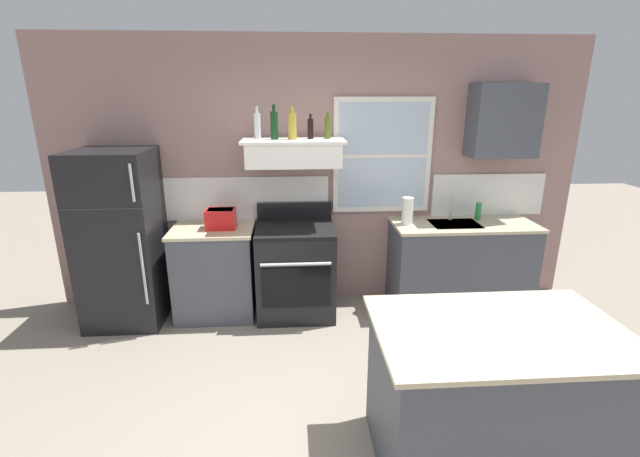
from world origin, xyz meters
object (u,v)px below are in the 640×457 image
object	(u,v)px
bottle_balsamic_dark	(311,128)
bottle_olive_oil_square	(328,128)
bottle_champagne_gold_foil	(292,126)
paper_towel_roll	(407,211)
bottle_clear_tall	(257,125)
bottle_dark_green_wine	(274,125)
dish_soap_bottle	(478,211)
refrigerator	(121,239)
stove_range	(296,270)
toaster	(221,218)
kitchen_island	(491,396)

from	to	relation	value
bottle_balsamic_dark	bottle_olive_oil_square	size ratio (longest dim) A/B	0.94
bottle_champagne_gold_foil	paper_towel_roll	world-z (taller)	bottle_champagne_gold_foil
bottle_clear_tall	bottle_dark_green_wine	bearing A→B (deg)	-19.53
bottle_balsamic_dark	dish_soap_bottle	distance (m)	1.91
dish_soap_bottle	refrigerator	bearing A→B (deg)	-177.40
refrigerator	stove_range	size ratio (longest dim) A/B	1.54
bottle_dark_green_wine	bottle_champagne_gold_foil	world-z (taller)	bottle_dark_green_wine
bottle_clear_tall	bottle_olive_oil_square	xyz separation A→B (m)	(0.66, -0.02, -0.02)
bottle_dark_green_wine	bottle_champagne_gold_foil	size ratio (longest dim) A/B	1.07
bottle_clear_tall	bottle_balsamic_dark	distance (m)	0.50
toaster	bottle_clear_tall	xyz separation A→B (m)	(0.37, 0.12, 0.86)
bottle_champagne_gold_foil	dish_soap_bottle	size ratio (longest dim) A/B	1.64
toaster	kitchen_island	bearing A→B (deg)	-47.53
bottle_balsamic_dark	bottle_olive_oil_square	world-z (taller)	bottle_olive_oil_square
bottle_champagne_gold_foil	stove_range	bearing A→B (deg)	-83.74
refrigerator	paper_towel_roll	size ratio (longest dim) A/B	6.20
toaster	bottle_champagne_gold_foil	distance (m)	1.11
toaster	refrigerator	bearing A→B (deg)	-177.48
bottle_balsamic_dark	paper_towel_roll	xyz separation A→B (m)	(0.95, -0.07, -0.80)
paper_towel_roll	dish_soap_bottle	bearing A→B (deg)	7.43
refrigerator	bottle_champagne_gold_foil	size ratio (longest dim) A/B	5.67
refrigerator	bottle_dark_green_wine	distance (m)	1.81
stove_range	dish_soap_bottle	xyz separation A→B (m)	(1.88, 0.14, 0.54)
refrigerator	bottle_champagne_gold_foil	distance (m)	1.94
toaster	bottle_olive_oil_square	bearing A→B (deg)	5.82
bottle_champagne_gold_foil	kitchen_island	xyz separation A→B (m)	(1.13, -2.05, -1.41)
bottle_balsamic_dark	paper_towel_roll	distance (m)	1.24
paper_towel_roll	kitchen_island	bearing A→B (deg)	-89.79
kitchen_island	stove_range	bearing A→B (deg)	119.53
bottle_clear_tall	bottle_dark_green_wine	size ratio (longest dim) A/B	0.94
dish_soap_bottle	kitchen_island	distance (m)	2.31
bottle_champagne_gold_foil	kitchen_island	distance (m)	2.73
bottle_champagne_gold_foil	dish_soap_bottle	xyz separation A→B (m)	(1.89, 0.06, -0.87)
bottle_clear_tall	paper_towel_roll	bearing A→B (deg)	-4.07
bottle_clear_tall	refrigerator	bearing A→B (deg)	-172.93
refrigerator	bottle_champagne_gold_foil	xyz separation A→B (m)	(1.64, 0.10, 1.03)
toaster	bottle_olive_oil_square	xyz separation A→B (m)	(1.03, 0.11, 0.84)
bottle_olive_oil_square	bottle_balsamic_dark	bearing A→B (deg)	-175.91
bottle_olive_oil_square	kitchen_island	distance (m)	2.64
stove_range	bottle_olive_oil_square	xyz separation A→B (m)	(0.33, 0.12, 1.38)
stove_range	bottle_clear_tall	distance (m)	1.45
bottle_dark_green_wine	bottle_olive_oil_square	xyz separation A→B (m)	(0.50, 0.04, -0.03)
refrigerator	kitchen_island	distance (m)	3.41
toaster	bottle_champagne_gold_foil	world-z (taller)	bottle_champagne_gold_foil
toaster	kitchen_island	size ratio (longest dim) A/B	0.21
refrigerator	bottle_olive_oil_square	xyz separation A→B (m)	(1.98, 0.15, 1.01)
bottle_dark_green_wine	bottle_olive_oil_square	bearing A→B (deg)	4.64
kitchen_island	toaster	bearing A→B (deg)	132.47
bottle_champagne_gold_foil	bottle_balsamic_dark	world-z (taller)	bottle_champagne_gold_foil
bottle_clear_tall	paper_towel_roll	xyz separation A→B (m)	(1.45, -0.10, -0.82)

